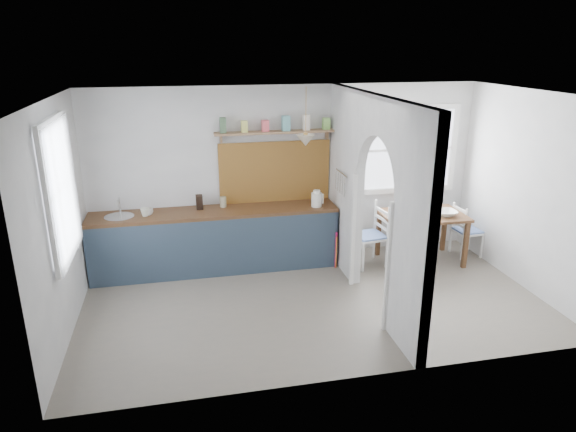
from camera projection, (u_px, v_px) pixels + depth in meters
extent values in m
cube|color=slate|center=(314.00, 302.00, 6.58)|extent=(5.80, 3.20, 0.01)
cube|color=silver|center=(318.00, 95.00, 5.75)|extent=(5.80, 3.20, 0.01)
cube|color=silver|center=(288.00, 174.00, 7.64)|extent=(5.80, 0.01, 2.60)
cube|color=silver|center=(361.00, 257.00, 4.68)|extent=(5.80, 0.01, 2.60)
cube|color=silver|center=(59.00, 222.00, 5.59)|extent=(0.01, 3.20, 2.60)
cube|color=silver|center=(529.00, 192.00, 6.74)|extent=(0.01, 3.20, 2.60)
cube|color=silver|center=(413.00, 236.00, 5.19)|extent=(0.12, 0.80, 2.60)
cube|color=silver|center=(346.00, 182.00, 7.23)|extent=(0.12, 1.20, 2.60)
cube|color=silver|center=(381.00, 142.00, 5.87)|extent=(0.12, 1.20, 1.05)
cube|color=#502D1B|center=(215.00, 212.00, 7.28)|extent=(3.50, 0.60, 0.05)
cube|color=#415469|center=(218.00, 249.00, 7.16)|extent=(3.50, 0.03, 0.85)
cube|color=black|center=(216.00, 240.00, 7.47)|extent=(3.46, 0.45, 0.85)
cylinder|color=silver|center=(119.00, 217.00, 7.02)|extent=(0.40, 0.40, 0.02)
cube|color=#966220|center=(275.00, 172.00, 7.56)|extent=(1.65, 0.03, 0.90)
cube|color=#A0754A|center=(276.00, 132.00, 7.29)|extent=(1.75, 0.20, 0.03)
cube|color=#3B5C3B|center=(223.00, 126.00, 7.11)|extent=(0.09, 0.09, 0.18)
cube|color=#D2D45B|center=(244.00, 126.00, 7.17)|extent=(0.09, 0.09, 0.18)
cube|color=#D74650|center=(265.00, 125.00, 7.23)|extent=(0.09, 0.09, 0.18)
cube|color=#5AA4AA|center=(286.00, 124.00, 7.29)|extent=(0.09, 0.09, 0.18)
cube|color=#FEE2CB|center=(306.00, 124.00, 7.35)|extent=(0.09, 0.09, 0.18)
cube|color=#7BBD4E|center=(326.00, 123.00, 7.41)|extent=(0.09, 0.09, 0.18)
cone|color=beige|center=(306.00, 140.00, 7.07)|extent=(0.26, 0.26, 0.16)
cylinder|color=silver|center=(342.00, 173.00, 7.07)|extent=(0.02, 0.50, 0.02)
imported|color=silver|center=(145.00, 212.00, 7.02)|extent=(0.14, 0.14, 0.11)
imported|color=silver|center=(148.00, 212.00, 7.06)|extent=(0.16, 0.16, 0.10)
cube|color=black|center=(199.00, 202.00, 7.31)|extent=(0.09, 0.13, 0.20)
cylinder|color=#9C9574|center=(223.00, 202.00, 7.41)|extent=(0.10, 0.10, 0.15)
cube|color=#C81855|center=(336.00, 250.00, 7.50)|extent=(0.02, 0.03, 0.56)
cube|color=orange|center=(336.00, 252.00, 7.50)|extent=(0.02, 0.03, 0.49)
imported|color=white|center=(446.00, 213.00, 7.50)|extent=(0.32, 0.32, 0.08)
imported|color=gray|center=(414.00, 214.00, 7.44)|extent=(0.13, 0.13, 0.10)
cylinder|color=#3A2E2D|center=(397.00, 216.00, 7.46)|extent=(0.22, 0.22, 0.01)
imported|color=#64426A|center=(418.00, 204.00, 7.75)|extent=(0.20, 0.20, 0.16)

